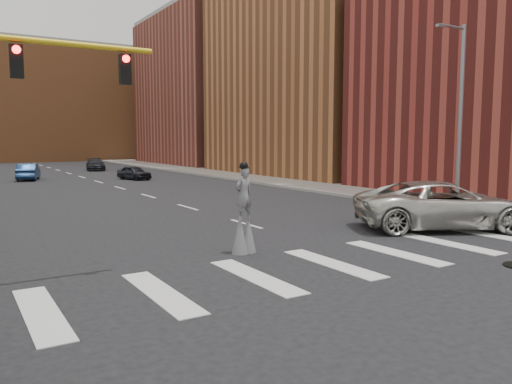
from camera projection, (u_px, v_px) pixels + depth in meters
ground_plane at (390, 265)px, 14.04m from camera, size 160.00×160.00×0.00m
sidewalk_right at (272, 180)px, 41.72m from camera, size 5.00×90.00×0.18m
building_mid at (324, 53)px, 49.63m from camera, size 16.00×22.00×24.00m
building_far at (215, 93)px, 70.16m from camera, size 16.00×22.00×20.00m
building_backdrop at (62, 105)px, 82.23m from camera, size 26.00×14.00×18.00m
streetlight at (459, 111)px, 24.29m from camera, size 2.05×0.20×9.00m
stilt_performer at (244, 218)px, 15.46m from camera, size 0.84×0.57×2.86m
suv_crossing at (443, 205)px, 19.65m from camera, size 7.47×5.99×1.89m
car_near at (134, 173)px, 43.30m from camera, size 2.46×3.82×1.21m
car_mid at (28, 172)px, 42.88m from camera, size 2.50×4.53×1.41m
car_far at (95, 164)px, 55.95m from camera, size 2.59×4.81×1.33m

